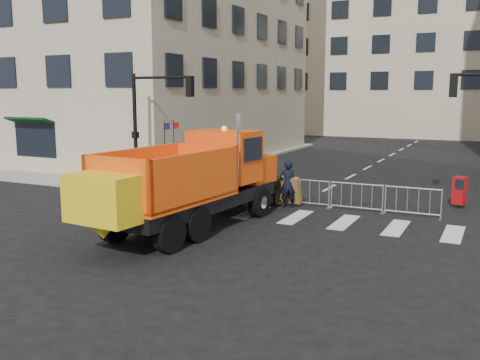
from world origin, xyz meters
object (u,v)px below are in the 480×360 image
at_px(cop_a, 288,184).
at_px(newspaper_box, 459,190).
at_px(worker, 196,172).
at_px(cop_c, 272,185).
at_px(plow_truck, 189,179).
at_px(cop_b, 234,182).

xyz_separation_m(cop_a, newspaper_box, (6.15, 2.94, -0.24)).
bearing_deg(worker, newspaper_box, -25.60).
xyz_separation_m(cop_a, cop_c, (-0.69, 0.00, -0.11)).
relative_size(plow_truck, newspaper_box, 9.16).
bearing_deg(cop_b, cop_a, -158.12).
bearing_deg(cop_a, cop_c, -31.78).
bearing_deg(plow_truck, worker, 33.22).
xyz_separation_m(cop_b, worker, (-2.21, 0.77, 0.17)).
bearing_deg(cop_a, worker, -32.95).
distance_m(worker, newspaper_box, 10.80).
bearing_deg(worker, cop_b, -60.18).
relative_size(cop_a, newspaper_box, 1.72).
distance_m(cop_a, cop_c, 0.70).
distance_m(plow_truck, newspaper_box, 11.01).
bearing_deg(newspaper_box, cop_a, -134.67).
distance_m(cop_a, cop_b, 2.15).
relative_size(worker, newspaper_box, 1.83).
relative_size(cop_a, cop_c, 1.13).
height_order(cop_a, cop_b, cop_b).
bearing_deg(cop_a, cop_b, -13.23).
distance_m(cop_c, worker, 3.58).
distance_m(plow_truck, cop_b, 4.20).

